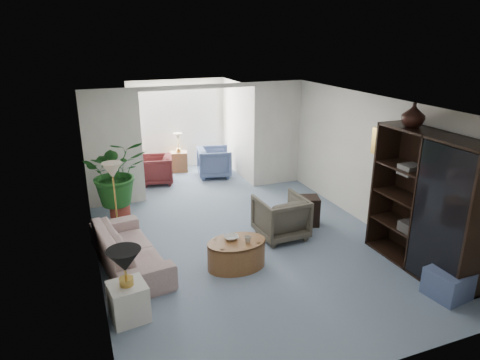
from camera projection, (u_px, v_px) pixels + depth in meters
name	position (u px, v px, depth m)	size (l,w,h in m)	color
floor	(253.00, 251.00, 7.39)	(6.00, 6.00, 0.00)	gray
sunroom_floor	(190.00, 179.00, 11.00)	(2.60, 2.60, 0.00)	gray
back_pier_left	(113.00, 149.00, 8.97)	(1.20, 0.12, 2.50)	white
back_pier_right	(277.00, 134.00, 10.28)	(1.20, 0.12, 2.50)	white
back_header	(199.00, 87.00, 9.23)	(2.60, 0.12, 0.10)	white
window_pane	(177.00, 117.00, 11.49)	(2.20, 0.02, 1.50)	white
window_blinds	(178.00, 118.00, 11.46)	(2.20, 0.02, 1.50)	white
framed_picture	(384.00, 143.00, 7.60)	(0.04, 0.50, 0.40)	beige
sofa	(129.00, 249.00, 6.82)	(2.10, 0.82, 0.61)	#B6A89A
end_table	(128.00, 302.00, 5.58)	(0.46, 0.46, 0.51)	silver
table_lamp	(124.00, 261.00, 5.38)	(0.44, 0.44, 0.30)	black
floor_lamp	(112.00, 170.00, 7.59)	(0.36, 0.36, 0.28)	beige
coffee_table	(237.00, 254.00, 6.83)	(0.95, 0.95, 0.45)	brown
coffee_bowl	(231.00, 237.00, 6.82)	(0.23, 0.23, 0.06)	silver
coffee_cup	(248.00, 239.00, 6.71)	(0.11, 0.11, 0.10)	#BCB3A4
wingback_chair	(281.00, 217.00, 7.80)	(0.83, 0.86, 0.78)	#595446
side_table_dark	(306.00, 211.00, 8.34)	(0.47, 0.38, 0.57)	black
entertainment_cabinet	(426.00, 204.00, 6.52)	(0.52, 1.97, 2.19)	black
cabinet_urn	(413.00, 115.00, 6.55)	(0.35, 0.35, 0.36)	black
ottoman	(448.00, 283.00, 6.07)	(0.51, 0.51, 0.41)	slate
plant_pot	(120.00, 211.00, 8.63)	(0.40, 0.40, 0.32)	maroon
house_plant	(116.00, 172.00, 8.36)	(1.19, 1.03, 1.33)	#1D541D
sunroom_chair_blue	(214.00, 162.00, 11.10)	(0.81, 0.83, 0.76)	slate
sunroom_chair_maroon	(156.00, 170.00, 10.59)	(0.75, 0.77, 0.70)	maroon
sunroom_table	(179.00, 162.00, 11.54)	(0.44, 0.34, 0.53)	brown
shelf_clutter	(428.00, 207.00, 6.44)	(0.30, 1.05, 1.06)	#4F4D4A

